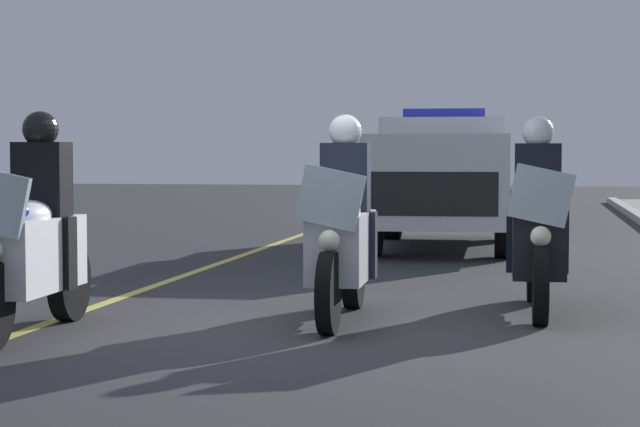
% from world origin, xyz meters
% --- Properties ---
extents(ground_plane, '(80.00, 80.00, 0.00)m').
position_xyz_m(ground_plane, '(0.00, 0.00, 0.00)').
color(ground_plane, '#333335').
extents(lane_stripe_center, '(48.00, 0.12, 0.01)m').
position_xyz_m(lane_stripe_center, '(0.00, -2.19, 0.00)').
color(lane_stripe_center, '#E0D14C').
rests_on(lane_stripe_center, ground).
extents(police_motorcycle_lead_left, '(2.14, 0.58, 1.72)m').
position_xyz_m(police_motorcycle_lead_left, '(0.69, -2.05, 0.70)').
color(police_motorcycle_lead_left, black).
rests_on(police_motorcycle_lead_left, ground).
extents(police_motorcycle_lead_right, '(2.14, 0.58, 1.72)m').
position_xyz_m(police_motorcycle_lead_right, '(-0.50, 0.16, 0.70)').
color(police_motorcycle_lead_right, black).
rests_on(police_motorcycle_lead_right, ground).
extents(police_motorcycle_trailing, '(2.14, 0.58, 1.72)m').
position_xyz_m(police_motorcycle_trailing, '(-1.26, 1.76, 0.70)').
color(police_motorcycle_trailing, black).
rests_on(police_motorcycle_trailing, ground).
extents(police_suv, '(4.96, 2.20, 2.05)m').
position_xyz_m(police_suv, '(-7.96, 0.40, 1.07)').
color(police_suv, silver).
rests_on(police_suv, ground).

